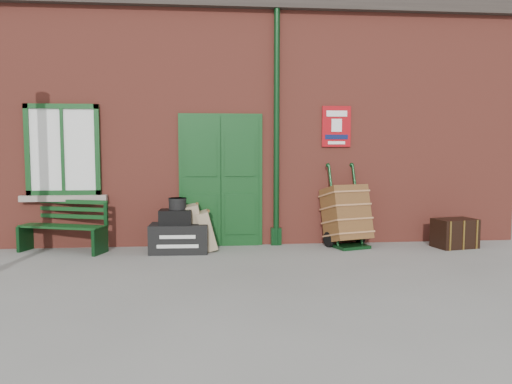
{
  "coord_description": "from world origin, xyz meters",
  "views": [
    {
      "loc": [
        -0.49,
        -7.04,
        1.67
      ],
      "look_at": [
        0.22,
        0.6,
        1.0
      ],
      "focal_mm": 35.0,
      "sensor_mm": 36.0,
      "label": 1
    }
  ],
  "objects": [
    {
      "name": "bench",
      "position": [
        -2.85,
        1.22,
        0.44
      ],
      "size": [
        1.46,
        0.85,
        0.87
      ],
      "rotation": [
        0.0,
        0.0,
        -0.32
      ],
      "color": "#103A16",
      "rests_on": "ground"
    },
    {
      "name": "station_building",
      "position": [
        -0.0,
        3.49,
        2.16
      ],
      "size": [
        10.3,
        4.3,
        4.36
      ],
      "color": "brown",
      "rests_on": "ground"
    },
    {
      "name": "strongbox",
      "position": [
        -1.04,
        0.96,
        0.58
      ],
      "size": [
        0.52,
        0.39,
        0.23
      ],
      "primitive_type": "cube",
      "rotation": [
        0.0,
        0.0,
        -0.03
      ],
      "color": "black",
      "rests_on": "houdini_trunk"
    },
    {
      "name": "dark_trunk",
      "position": [
        3.63,
        0.94,
        0.24
      ],
      "size": [
        0.75,
        0.57,
        0.49
      ],
      "primitive_type": "cube",
      "rotation": [
        0.0,
        0.0,
        0.2
      ],
      "color": "black",
      "rests_on": "ground"
    },
    {
      "name": "suitcase_back",
      "position": [
        -0.72,
        1.21,
        0.38
      ],
      "size": [
        0.36,
        0.53,
        0.76
      ],
      "primitive_type": "cube",
      "rotation": [
        0.0,
        -0.2,
        0.02
      ],
      "color": "#9D8967",
      "rests_on": "ground"
    },
    {
      "name": "ground",
      "position": [
        0.0,
        0.0,
        0.0
      ],
      "size": [
        80.0,
        80.0,
        0.0
      ],
      "primitive_type": "plane",
      "color": "gray",
      "rests_on": "ground"
    },
    {
      "name": "suitcase_front",
      "position": [
        -0.54,
        1.11,
        0.33
      ],
      "size": [
        0.35,
        0.48,
        0.66
      ],
      "primitive_type": "cube",
      "rotation": [
        0.0,
        -0.26,
        0.02
      ],
      "color": "#9D8967",
      "rests_on": "ground"
    },
    {
      "name": "houdini_trunk",
      "position": [
        -0.99,
        0.96,
        0.23
      ],
      "size": [
        0.94,
        0.54,
        0.46
      ],
      "primitive_type": "cube",
      "rotation": [
        0.0,
        0.0,
        -0.03
      ],
      "color": "black",
      "rests_on": "ground"
    },
    {
      "name": "porter_trolley",
      "position": [
        1.83,
        1.21,
        0.54
      ],
      "size": [
        0.85,
        0.89,
        1.39
      ],
      "rotation": [
        0.0,
        0.0,
        0.29
      ],
      "color": "black",
      "rests_on": "ground"
    },
    {
      "name": "hatbox",
      "position": [
        -1.01,
        0.99,
        0.79
      ],
      "size": [
        0.29,
        0.29,
        0.19
      ],
      "primitive_type": "cylinder",
      "rotation": [
        0.0,
        0.0,
        -0.03
      ],
      "color": "black",
      "rests_on": "strongbox"
    }
  ]
}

